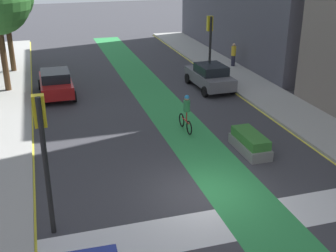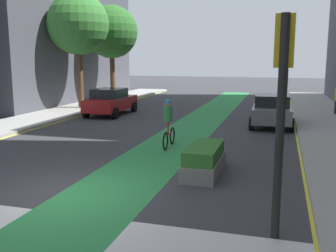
% 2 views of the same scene
% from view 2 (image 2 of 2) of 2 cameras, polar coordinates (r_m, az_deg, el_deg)
% --- Properties ---
extents(ground_plane, '(120.00, 120.00, 0.00)m').
position_cam_2_polar(ground_plane, '(10.35, -15.31, -9.49)').
color(ground_plane, '#38383D').
extents(bike_lane_paint, '(2.40, 60.00, 0.01)m').
position_cam_2_polar(bike_lane_paint, '(9.83, -9.57, -10.30)').
color(bike_lane_paint, '#2D8C47').
rests_on(bike_lane_paint, ground_plane).
extents(crosswalk_band, '(12.00, 1.80, 0.01)m').
position_cam_2_polar(crosswalk_band, '(8.83, -22.22, -13.34)').
color(crosswalk_band, silver).
rests_on(crosswalk_band, ground_plane).
extents(curb_stripe_right, '(0.16, 60.00, 0.01)m').
position_cam_2_polar(curb_stripe_right, '(8.98, 20.50, -12.81)').
color(curb_stripe_right, yellow).
rests_on(curb_stripe_right, ground_plane).
extents(traffic_signal_near_right, '(0.35, 0.52, 4.16)m').
position_cam_2_polar(traffic_signal_near_right, '(7.41, 16.36, 5.93)').
color(traffic_signal_near_right, black).
rests_on(traffic_signal_near_right, ground_plane).
extents(traffic_signal_far_right, '(0.35, 0.52, 4.20)m').
position_cam_2_polar(traffic_signal_far_right, '(21.79, 17.00, 8.43)').
color(traffic_signal_far_right, black).
rests_on(traffic_signal_far_right, ground_plane).
extents(car_red_left_far, '(2.04, 4.21, 1.57)m').
position_cam_2_polar(car_red_left_far, '(23.50, -8.38, 3.59)').
color(car_red_left_far, '#A51919').
rests_on(car_red_left_far, ground_plane).
extents(car_grey_right_far, '(2.11, 4.24, 1.57)m').
position_cam_2_polar(car_grey_right_far, '(20.11, 14.92, 2.28)').
color(car_grey_right_far, slate).
rests_on(car_grey_right_far, ground_plane).
extents(cyclist_in_lane, '(0.32, 1.73, 1.86)m').
position_cam_2_polar(cyclist_in_lane, '(14.69, 0.06, 0.53)').
color(cyclist_in_lane, black).
rests_on(cyclist_in_lane, ground_plane).
extents(street_tree_near, '(3.89, 3.89, 7.27)m').
position_cam_2_polar(street_tree_near, '(26.09, -12.99, 14.29)').
color(street_tree_near, brown).
rests_on(street_tree_near, sidewalk_left).
extents(street_tree_far, '(3.91, 3.91, 7.05)m').
position_cam_2_polar(street_tree_far, '(30.13, -8.26, 13.41)').
color(street_tree_far, brown).
rests_on(street_tree_far, sidewalk_left).
extents(median_planter, '(0.97, 2.39, 0.85)m').
position_cam_2_polar(median_planter, '(11.56, 5.29, -5.01)').
color(median_planter, slate).
rests_on(median_planter, ground_plane).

